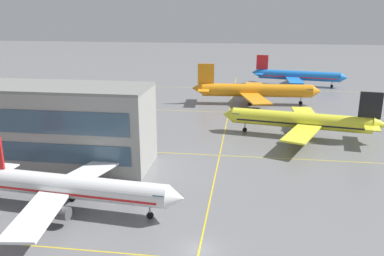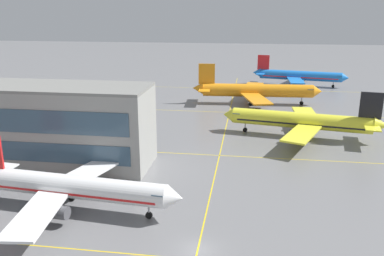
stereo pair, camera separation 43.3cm
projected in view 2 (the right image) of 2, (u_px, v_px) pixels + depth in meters
ground_plane at (198, 250)px, 48.26m from camera, size 600.00×600.00×0.00m
airliner_front_gate at (70, 187)px, 57.12m from camera, size 33.01×28.35×10.26m
airliner_second_row at (302, 121)px, 89.46m from camera, size 35.67×30.40×11.11m
airliner_third_row at (256, 91)px, 120.80m from camera, size 38.69×33.33×12.03m
airliner_far_left_stand at (299, 76)px, 150.20m from camera, size 34.87×29.69×10.87m
taxiway_markings at (225, 130)px, 95.69m from camera, size 166.73×152.56×0.01m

